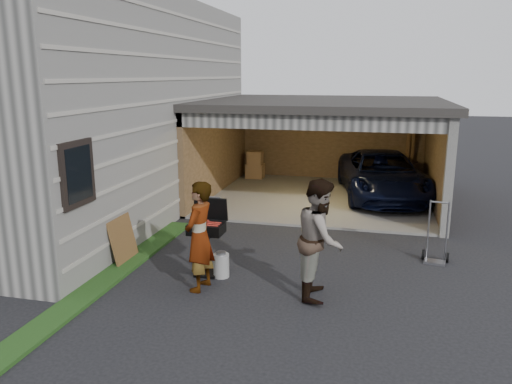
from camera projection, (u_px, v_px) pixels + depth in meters
ground at (235, 282)px, 8.88m from camera, size 80.00×80.00×0.00m
house at (62, 107)px, 13.43m from camera, size 7.00×11.00×5.50m
groundcover_strip at (92, 290)px, 8.46m from camera, size 0.50×8.00×0.06m
garage at (324, 135)px, 14.70m from camera, size 6.80×6.30×2.90m
minivan at (382, 177)px, 14.67m from camera, size 3.01×5.12×1.34m
woman at (199, 236)px, 8.38m from camera, size 0.53×0.74×1.89m
man at (320, 239)px, 8.12m from camera, size 0.80×1.00×1.99m
bbq_grill at (207, 231)px, 9.05m from camera, size 0.63×0.55×1.40m
propane_tank at (221, 265)px, 9.06m from camera, size 0.35×0.35×0.43m
plywood_panel at (123, 240)px, 9.73m from camera, size 0.23×0.82×0.90m
hand_truck at (436, 250)px, 9.78m from camera, size 0.53×0.43×1.23m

